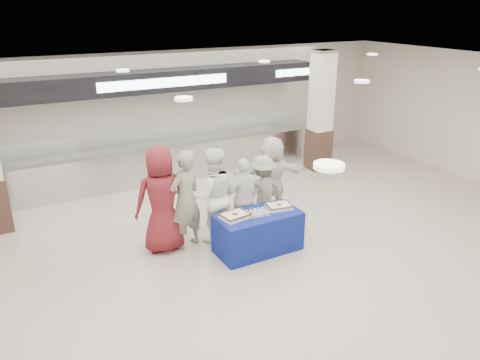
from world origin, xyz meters
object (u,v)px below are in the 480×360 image
sheet_cake_right (279,206)px  cupcake_tray (257,213)px  soldier_a (186,200)px  chef_short (244,198)px  civilian_maroon (162,199)px  display_table (258,232)px  civilian_white (272,176)px  chef_tall (213,195)px  sheet_cake_left (235,216)px  soldier_b (262,193)px

sheet_cake_right → cupcake_tray: 0.49m
soldier_a → chef_short: (1.15, -0.14, -0.14)m
cupcake_tray → civilian_maroon: civilian_maroon is taller
display_table → civilian_white: civilian_white is taller
chef_tall → civilian_white: size_ratio=1.06×
display_table → soldier_a: size_ratio=0.82×
chef_short → sheet_cake_left: bearing=45.4°
sheet_cake_left → chef_short: bearing=49.6°
display_table → chef_short: (0.06, 0.64, 0.43)m
sheet_cake_right → civilian_white: civilian_white is taller
display_table → chef_tall: size_ratio=0.83×
soldier_a → chef_tall: size_ratio=1.02×
civilian_maroon → soldier_a: civilian_maroon is taller
display_table → soldier_b: (0.55, 0.79, 0.40)m
sheet_cake_left → soldier_b: 1.26m
sheet_cake_left → sheet_cake_right: size_ratio=1.06×
sheet_cake_right → chef_short: bearing=123.1°
civilian_maroon → chef_tall: civilian_maroon is taller
display_table → civilian_maroon: civilian_maroon is taller
sheet_cake_right → civilian_maroon: bearing=156.6°
sheet_cake_right → soldier_b: 0.77m
display_table → chef_tall: chef_tall is taller
soldier_b → sheet_cake_right: bearing=74.6°
soldier_a → sheet_cake_left: bearing=110.5°
soldier_a → civilian_white: bearing=172.9°
cupcake_tray → civilian_maroon: size_ratio=0.21×
sheet_cake_right → chef_short: (-0.40, 0.61, 0.01)m
cupcake_tray → soldier_b: soldier_b is taller
chef_tall → civilian_white: (1.60, 0.50, -0.05)m
civilian_maroon → civilian_white: size_ratio=1.15×
sheet_cake_left → civilian_maroon: (-1.05, 0.84, 0.21)m
civilian_white → chef_short: bearing=48.1°
soldier_a → soldier_b: (1.64, 0.01, -0.18)m
sheet_cake_left → cupcake_tray: size_ratio=1.27×
chef_short → civilian_white: 1.19m
display_table → chef_short: bearing=83.8°
sheet_cake_right → soldier_b: soldier_b is taller
cupcake_tray → civilian_maroon: bearing=148.7°
sheet_cake_right → soldier_a: 1.73m
civilian_maroon → civilian_white: bearing=-166.3°
display_table → civilian_white: (1.06, 1.27, 0.50)m
civilian_white → soldier_b: bearing=59.1°
chef_tall → civilian_maroon: bearing=2.8°
civilian_maroon → sheet_cake_left: bearing=146.4°
sheet_cake_left → civilian_white: civilian_white is taller
chef_short → soldier_b: size_ratio=1.04×
sheet_cake_right → civilian_white: size_ratio=0.29×
chef_short → soldier_b: 0.52m
sheet_cake_left → soldier_b: bearing=36.8°
sheet_cake_left → chef_tall: (-0.08, 0.73, 0.13)m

